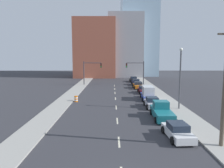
# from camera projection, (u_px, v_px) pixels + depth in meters

# --- Properties ---
(sidewalk_left) EXTENTS (2.97, 98.05, 0.14)m
(sidewalk_left) POSITION_uv_depth(u_px,v_px,m) (84.00, 83.00, 60.05)
(sidewalk_left) COLOR #9E9B93
(sidewalk_left) RESTS_ON ground
(sidewalk_right) EXTENTS (2.97, 98.05, 0.14)m
(sidewalk_right) POSITION_uv_depth(u_px,v_px,m) (145.00, 83.00, 59.99)
(sidewalk_right) COLOR #9E9B93
(sidewalk_right) RESTS_ON ground
(lane_stripe_at_7m) EXTENTS (0.16, 2.40, 0.01)m
(lane_stripe_at_7m) POSITION_uv_depth(u_px,v_px,m) (120.00, 142.00, 18.80)
(lane_stripe_at_7m) COLOR beige
(lane_stripe_at_7m) RESTS_ON ground
(lane_stripe_at_14m) EXTENTS (0.16, 2.40, 0.01)m
(lane_stripe_at_14m) POSITION_uv_depth(u_px,v_px,m) (118.00, 121.00, 24.90)
(lane_stripe_at_14m) COLOR beige
(lane_stripe_at_14m) RESTS_ON ground
(lane_stripe_at_20m) EXTENTS (0.16, 2.40, 0.01)m
(lane_stripe_at_20m) POSITION_uv_depth(u_px,v_px,m) (117.00, 107.00, 31.34)
(lane_stripe_at_20m) COLOR beige
(lane_stripe_at_20m) RESTS_ON ground
(lane_stripe_at_27m) EXTENTS (0.16, 2.40, 0.01)m
(lane_stripe_at_27m) POSITION_uv_depth(u_px,v_px,m) (116.00, 99.00, 37.88)
(lane_stripe_at_27m) COLOR beige
(lane_stripe_at_27m) RESTS_ON ground
(lane_stripe_at_33m) EXTENTS (0.16, 2.40, 0.01)m
(lane_stripe_at_33m) POSITION_uv_depth(u_px,v_px,m) (116.00, 93.00, 43.73)
(lane_stripe_at_33m) COLOR beige
(lane_stripe_at_33m) RESTS_ON ground
(lane_stripe_at_38m) EXTENTS (0.16, 2.40, 0.01)m
(lane_stripe_at_38m) POSITION_uv_depth(u_px,v_px,m) (115.00, 89.00, 48.94)
(lane_stripe_at_38m) COLOR beige
(lane_stripe_at_38m) RESTS_ON ground
(lane_stripe_at_43m) EXTENTS (0.16, 2.40, 0.01)m
(lane_stripe_at_43m) POSITION_uv_depth(u_px,v_px,m) (115.00, 86.00, 54.33)
(lane_stripe_at_43m) COLOR beige
(lane_stripe_at_43m) RESTS_ON ground
(building_brick_left) EXTENTS (14.00, 16.00, 19.92)m
(building_brick_left) POSITION_uv_depth(u_px,v_px,m) (96.00, 49.00, 78.21)
(building_brick_left) COLOR #9E513D
(building_brick_left) RESTS_ON ground
(building_office_center) EXTENTS (12.00, 20.00, 21.84)m
(building_office_center) POSITION_uv_depth(u_px,v_px,m) (125.00, 46.00, 82.02)
(building_office_center) COLOR #99999E
(building_office_center) RESTS_ON ground
(building_glass_right) EXTENTS (13.00, 20.00, 37.50)m
(building_glass_right) POSITION_uv_depth(u_px,v_px,m) (139.00, 27.00, 84.97)
(building_glass_right) COLOR #99B7CC
(building_glass_right) RESTS_ON ground
(traffic_signal_left) EXTENTS (4.65, 0.35, 6.02)m
(traffic_signal_left) POSITION_uv_depth(u_px,v_px,m) (90.00, 70.00, 55.24)
(traffic_signal_left) COLOR #38383D
(traffic_signal_left) RESTS_ON ground
(traffic_signal_right) EXTENTS (4.65, 0.35, 6.02)m
(traffic_signal_right) POSITION_uv_depth(u_px,v_px,m) (139.00, 70.00, 55.20)
(traffic_signal_right) COLOR #38383D
(traffic_signal_right) RESTS_ON ground
(traffic_barrel) EXTENTS (0.56, 0.56, 0.95)m
(traffic_barrel) POSITION_uv_depth(u_px,v_px,m) (77.00, 99.00, 35.25)
(traffic_barrel) COLOR orange
(traffic_barrel) RESTS_ON ground
(street_lamp) EXTENTS (0.44, 0.44, 8.44)m
(street_lamp) POSITION_uv_depth(u_px,v_px,m) (181.00, 74.00, 29.52)
(street_lamp) COLOR #4C4C51
(street_lamp) RESTS_ON ground
(sedan_white) EXTENTS (2.25, 4.45, 1.41)m
(sedan_white) POSITION_uv_depth(u_px,v_px,m) (178.00, 131.00, 19.56)
(sedan_white) COLOR silver
(sedan_white) RESTS_ON ground
(pickup_truck_teal) EXTENTS (2.43, 5.59, 1.95)m
(pickup_truck_teal) POSITION_uv_depth(u_px,v_px,m) (163.00, 112.00, 25.84)
(pickup_truck_teal) COLOR #196B75
(pickup_truck_teal) RESTS_ON ground
(sedan_silver) EXTENTS (2.11, 4.23, 1.48)m
(sedan_silver) POSITION_uv_depth(u_px,v_px,m) (153.00, 103.00, 31.39)
(sedan_silver) COLOR #B2B2BC
(sedan_silver) RESTS_ON ground
(box_truck_blue) EXTENTS (2.39, 5.53, 2.29)m
(box_truck_blue) POSITION_uv_depth(u_px,v_px,m) (148.00, 93.00, 37.00)
(box_truck_blue) COLOR navy
(box_truck_blue) RESTS_ON ground
(sedan_maroon) EXTENTS (2.09, 4.30, 1.44)m
(sedan_maroon) POSITION_uv_depth(u_px,v_px,m) (144.00, 90.00, 43.45)
(sedan_maroon) COLOR maroon
(sedan_maroon) RESTS_ON ground
(sedan_orange) EXTENTS (2.25, 4.81, 1.50)m
(sedan_orange) POSITION_uv_depth(u_px,v_px,m) (139.00, 85.00, 50.04)
(sedan_orange) COLOR orange
(sedan_orange) RESTS_ON ground
(sedan_navy) EXTENTS (2.09, 4.76, 1.51)m
(sedan_navy) POSITION_uv_depth(u_px,v_px,m) (137.00, 82.00, 55.70)
(sedan_navy) COLOR #141E47
(sedan_navy) RESTS_ON ground
(sedan_black) EXTENTS (2.17, 4.79, 1.47)m
(sedan_black) POSITION_uv_depth(u_px,v_px,m) (134.00, 79.00, 62.46)
(sedan_black) COLOR black
(sedan_black) RESTS_ON ground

